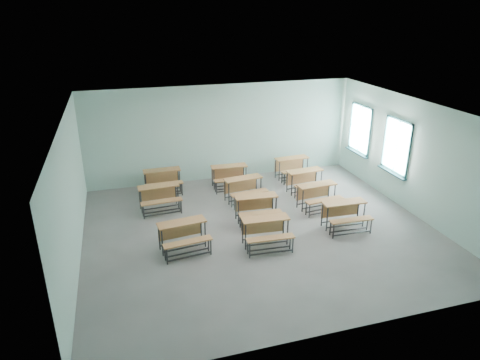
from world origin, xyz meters
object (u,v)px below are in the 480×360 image
at_px(desk_unit_r0c0, 183,232).
at_px(desk_unit_r2c2, 306,178).
at_px(desk_unit_r3c2, 293,165).
at_px(desk_unit_r3c1, 230,174).
at_px(desk_unit_r2c0, 159,194).
at_px(desk_unit_r1c1, 257,205).
at_px(desk_unit_r3c0, 163,178).
at_px(desk_unit_r0c2, 345,211).
at_px(desk_unit_r1c2, 318,193).
at_px(desk_unit_r2c1, 244,186).
at_px(desk_unit_r0c1, 266,228).

xyz_separation_m(desk_unit_r0c0, desk_unit_r2c2, (4.29, 2.38, 0.00)).
distance_m(desk_unit_r2c2, desk_unit_r3c2, 1.25).
bearing_deg(desk_unit_r3c1, desk_unit_r3c2, 6.59).
bearing_deg(desk_unit_r2c0, desk_unit_r3c1, 19.81).
distance_m(desk_unit_r1c1, desk_unit_r3c0, 3.54).
distance_m(desk_unit_r0c0, desk_unit_r2c2, 4.90).
bearing_deg(desk_unit_r0c2, desk_unit_r2c0, 153.45).
height_order(desk_unit_r1c1, desk_unit_r3c2, same).
relative_size(desk_unit_r0c2, desk_unit_r2c2, 0.96).
distance_m(desk_unit_r0c0, desk_unit_r0c2, 4.29).
bearing_deg(desk_unit_r3c2, desk_unit_r3c1, -179.83).
relative_size(desk_unit_r0c2, desk_unit_r3c1, 1.00).
distance_m(desk_unit_r1c2, desk_unit_r3c0, 4.87).
distance_m(desk_unit_r2c0, desk_unit_r3c2, 4.81).
distance_m(desk_unit_r2c0, desk_unit_r3c0, 1.30).
height_order(desk_unit_r1c2, desk_unit_r3c0, same).
bearing_deg(desk_unit_r2c1, desk_unit_r0c0, -141.76).
bearing_deg(desk_unit_r2c1, desk_unit_r2c0, 169.76).
relative_size(desk_unit_r3c0, desk_unit_r3c1, 0.98).
height_order(desk_unit_r0c0, desk_unit_r1c2, same).
xyz_separation_m(desk_unit_r1c2, desk_unit_r2c0, (-4.43, 1.20, 0.00)).
xyz_separation_m(desk_unit_r3c1, desk_unit_r3c2, (2.28, 0.16, 0.00)).
distance_m(desk_unit_r1c1, desk_unit_r3c2, 3.45).
height_order(desk_unit_r1c1, desk_unit_r1c2, same).
xyz_separation_m(desk_unit_r1c1, desk_unit_r2c2, (2.11, 1.42, 0.00)).
xyz_separation_m(desk_unit_r2c2, desk_unit_r3c1, (-2.20, 1.08, 0.00)).
bearing_deg(desk_unit_r0c2, desk_unit_r1c1, 156.01).
bearing_deg(desk_unit_r2c1, desk_unit_r1c2, -37.59).
bearing_deg(desk_unit_r0c1, desk_unit_r2c2, 53.24).
xyz_separation_m(desk_unit_r0c0, desk_unit_r2c0, (-0.29, 2.43, 0.00)).
distance_m(desk_unit_r1c2, desk_unit_r2c2, 1.16).
bearing_deg(desk_unit_r3c1, desk_unit_r0c1, -89.24).
height_order(desk_unit_r0c1, desk_unit_r3c1, same).
height_order(desk_unit_r0c2, desk_unit_r3c1, same).
height_order(desk_unit_r2c2, desk_unit_r3c1, same).
xyz_separation_m(desk_unit_r2c0, desk_unit_r3c2, (4.66, 1.19, 0.00)).
relative_size(desk_unit_r0c1, desk_unit_r3c1, 1.01).
height_order(desk_unit_r2c0, desk_unit_r3c0, same).
bearing_deg(desk_unit_r3c2, desk_unit_r2c0, -169.58).
height_order(desk_unit_r0c0, desk_unit_r0c2, same).
height_order(desk_unit_r2c0, desk_unit_r3c1, same).
height_order(desk_unit_r3c0, desk_unit_r3c1, same).
bearing_deg(desk_unit_r0c2, desk_unit_r0c1, -170.65).
xyz_separation_m(desk_unit_r0c2, desk_unit_r1c2, (-0.14, 1.31, 0.00)).
bearing_deg(desk_unit_r0c1, desk_unit_r1c1, 84.63).
relative_size(desk_unit_r2c0, desk_unit_r2c2, 0.98).
distance_m(desk_unit_r0c0, desk_unit_r0c1, 2.01).
relative_size(desk_unit_r0c1, desk_unit_r2c1, 0.96).
bearing_deg(desk_unit_r3c1, desk_unit_r1c1, -85.50).
distance_m(desk_unit_r0c1, desk_unit_r1c2, 2.69).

